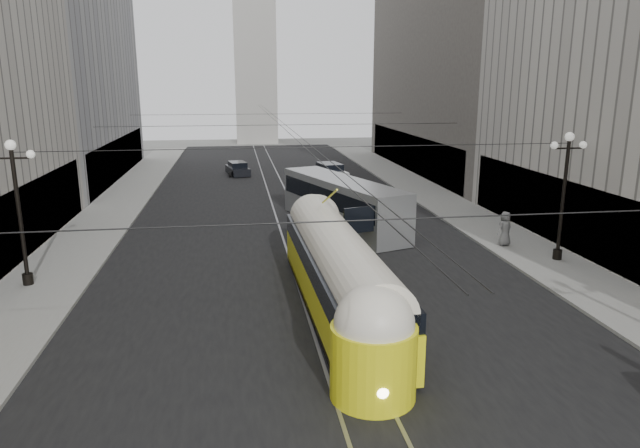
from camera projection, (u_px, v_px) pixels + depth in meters
name	position (u px, v px, depth m)	size (l,w,h in m)	color
road	(284.00, 209.00, 40.99)	(20.00, 85.00, 0.02)	black
sidewalk_left	(120.00, 203.00, 42.62)	(4.00, 72.00, 0.15)	gray
sidewalk_right	(428.00, 194.00, 46.04)	(4.00, 72.00, 0.15)	gray
rail_left	(274.00, 209.00, 40.88)	(0.12, 85.00, 0.04)	gray
rail_right	(294.00, 208.00, 41.09)	(0.12, 85.00, 0.04)	gray
building_left_far	(37.00, 18.00, 49.55)	(12.60, 28.60, 28.60)	#999999
building_right_far	(475.00, 2.00, 54.77)	(12.60, 32.60, 32.60)	#514C47
distant_tower	(254.00, 39.00, 82.95)	(6.00, 6.00, 31.36)	#B2AFA8
lamppost_left_mid	(18.00, 205.00, 24.37)	(1.86, 0.44, 6.37)	black
lamppost_right_mid	(564.00, 189.00, 27.96)	(1.86, 0.44, 6.37)	black
catenary	(286.00, 127.00, 38.61)	(25.00, 72.00, 0.23)	black
streetcar	(337.00, 269.00, 22.46)	(2.78, 15.75, 3.44)	yellow
city_bus	(342.00, 201.00, 35.43)	(6.19, 12.35, 3.03)	#9EA1A3
sedan_white_far	(330.00, 172.00, 52.85)	(2.88, 5.28, 1.58)	silver
sedan_dark_far	(238.00, 169.00, 55.81)	(2.48, 4.35, 1.29)	black
pedestrian_sidewalk_right	(505.00, 229.00, 31.06)	(0.92, 0.57, 1.89)	slate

